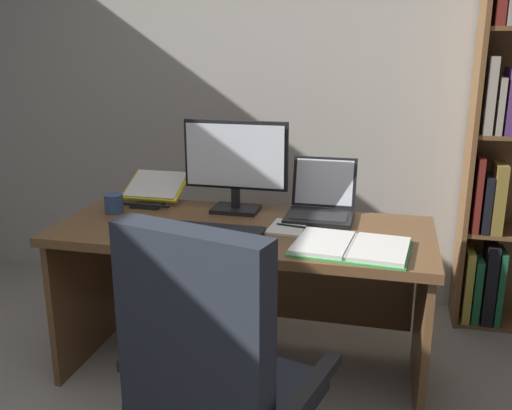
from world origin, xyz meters
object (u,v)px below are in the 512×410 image
Objects in this scene: notepad at (287,227)px; pen at (292,226)px; keyboard at (214,231)px; computer_mouse at (148,224)px; reading_stand_with_book at (155,188)px; laptop at (321,205)px; monitor at (236,166)px; desk at (247,262)px; coffee_mug at (114,204)px; office_chair at (217,399)px; open_binder at (351,247)px.

notepad is 0.02m from pen.
notepad is (0.29, 0.14, -0.01)m from keyboard.
computer_mouse is 0.35× the size of reading_stand_with_book.
monitor is at bearing -178.88° from laptop.
notepad is (0.59, 0.14, -0.02)m from computer_mouse.
keyboard is at bearing -115.53° from desk.
reading_stand_with_book is (-0.85, 0.06, 0.01)m from laptop.
reading_stand_with_book is 0.26m from coffee_mug.
monitor is 1.19× the size of keyboard.
office_chair is at bearing -99.52° from laptop.
office_chair is 1.36m from reading_stand_with_book.
monitor is at bearing 144.59° from notepad.
coffee_mug is (-0.84, 0.04, 0.04)m from notepad.
office_chair reaches higher than open_binder.
reading_stand_with_book is (-0.54, 0.22, 0.26)m from desk.
computer_mouse reaches higher than notepad.
pen is (0.02, 0.00, 0.01)m from notepad.
open_binder is at bearing 76.72° from office_chair.
coffee_mug is at bearing -163.46° from monitor.
keyboard is 2.00× the size of notepad.
pen is (0.61, 0.14, -0.01)m from computer_mouse.
desk is 0.30m from keyboard.
computer_mouse is 0.45m from reading_stand_with_book.
laptop is 3.07× the size of computer_mouse.
pen is at bearing 0.00° from notepad.
reading_stand_with_book reaches higher than notepad.
reading_stand_with_book reaches higher than pen.
computer_mouse is at bearing -166.64° from pen.
monitor is 0.41m from keyboard.
keyboard is (-0.41, -0.36, -0.04)m from laptop.
laptop reaches higher than open_binder.
coffee_mug is (-0.25, 0.19, 0.02)m from computer_mouse.
keyboard is 4.04× the size of computer_mouse.
coffee_mug is (-0.55, -0.16, -0.18)m from monitor.
monitor reaches higher than desk.
laptop is (0.41, 0.01, -0.17)m from monitor.
notepad is (0.29, -0.21, -0.22)m from monitor.
office_chair is at bearing -94.14° from notepad.
open_binder is (0.48, -0.25, 0.21)m from desk.
pen is (-0.10, -0.21, -0.04)m from laptop.
monitor is at bearing 150.58° from open_binder.
desk is 0.45m from monitor.
laptop is 0.67× the size of open_binder.
coffee_mug is (-1.13, 0.24, 0.03)m from open_binder.
desk is at bearing 113.28° from office_chair.
reading_stand_with_book is at bearing 135.84° from office_chair.
computer_mouse is at bearing -177.93° from open_binder.
reading_stand_with_book reaches higher than open_binder.
computer_mouse is at bearing -130.54° from monitor.
desk is 11.72× the size of pen.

